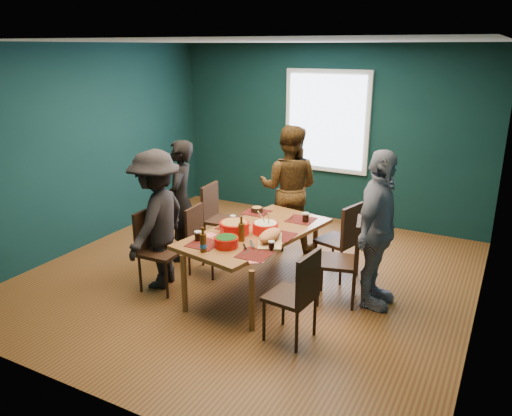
% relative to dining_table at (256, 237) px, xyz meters
% --- Properties ---
extents(room, '(5.01, 5.01, 2.71)m').
position_rel_dining_table_xyz_m(room, '(-0.19, 0.49, 0.75)').
color(room, brown).
rests_on(room, ground).
extents(dining_table, '(1.23, 1.95, 0.69)m').
position_rel_dining_table_xyz_m(dining_table, '(0.00, 0.00, 0.00)').
color(dining_table, '#965A2D').
rests_on(dining_table, floor).
extents(chair_left_far, '(0.44, 0.44, 0.92)m').
position_rel_dining_table_xyz_m(chair_left_far, '(-0.97, 0.72, -0.09)').
color(chair_left_far, black).
rests_on(chair_left_far, floor).
extents(chair_left_mid, '(0.39, 0.39, 0.83)m').
position_rel_dining_table_xyz_m(chair_left_mid, '(-0.78, 0.07, -0.14)').
color(chair_left_mid, black).
rests_on(chair_left_mid, floor).
extents(chair_left_near, '(0.44, 0.44, 0.93)m').
position_rel_dining_table_xyz_m(chair_left_near, '(-1.01, -0.53, -0.08)').
color(chair_left_near, black).
rests_on(chair_left_near, floor).
extents(chair_right_far, '(0.52, 0.52, 0.93)m').
position_rel_dining_table_xyz_m(chair_right_far, '(0.80, 0.70, -0.08)').
color(chair_right_far, black).
rests_on(chair_right_far, floor).
extents(chair_right_mid, '(0.52, 0.52, 0.94)m').
position_rel_dining_table_xyz_m(chair_right_mid, '(1.01, 0.15, -0.07)').
color(chair_right_mid, black).
rests_on(chair_right_mid, floor).
extents(chair_right_near, '(0.45, 0.45, 0.90)m').
position_rel_dining_table_xyz_m(chair_right_near, '(0.86, -0.79, -0.09)').
color(chair_right_near, black).
rests_on(chair_right_near, floor).
extents(person_far_left, '(0.56, 0.67, 1.55)m').
position_rel_dining_table_xyz_m(person_far_left, '(-1.24, 0.30, 0.16)').
color(person_far_left, black).
rests_on(person_far_left, floor).
extents(person_back, '(0.94, 0.80, 1.69)m').
position_rel_dining_table_xyz_m(person_back, '(-0.17, 1.28, 0.22)').
color(person_back, black).
rests_on(person_back, floor).
extents(person_right, '(0.44, 1.00, 1.69)m').
position_rel_dining_table_xyz_m(person_right, '(1.29, 0.24, 0.22)').
color(person_right, silver).
rests_on(person_right, floor).
extents(person_near_left, '(0.76, 1.11, 1.59)m').
position_rel_dining_table_xyz_m(person_near_left, '(-1.02, -0.45, 0.17)').
color(person_near_left, black).
rests_on(person_near_left, floor).
extents(bowl_salad, '(0.33, 0.33, 0.14)m').
position_rel_dining_table_xyz_m(bowl_salad, '(-0.17, -0.17, 0.14)').
color(bowl_salad, red).
rests_on(bowl_salad, dining_table).
extents(bowl_dumpling, '(0.29, 0.29, 0.27)m').
position_rel_dining_table_xyz_m(bowl_dumpling, '(0.12, 0.01, 0.13)').
color(bowl_dumpling, red).
rests_on(bowl_dumpling, dining_table).
extents(bowl_herbs, '(0.25, 0.25, 0.11)m').
position_rel_dining_table_xyz_m(bowl_herbs, '(-0.06, -0.54, 0.12)').
color(bowl_herbs, red).
rests_on(bowl_herbs, dining_table).
extents(cutting_board, '(0.42, 0.62, 0.13)m').
position_rel_dining_table_xyz_m(cutting_board, '(0.28, -0.21, 0.13)').
color(cutting_board, '#D6BC73').
rests_on(cutting_board, dining_table).
extents(small_bowl, '(0.15, 0.15, 0.06)m').
position_rel_dining_table_xyz_m(small_bowl, '(-0.30, 0.61, 0.10)').
color(small_bowl, black).
rests_on(small_bowl, dining_table).
extents(beer_bottle_a, '(0.07, 0.07, 0.26)m').
position_rel_dining_table_xyz_m(beer_bottle_a, '(-0.20, -0.75, 0.16)').
color(beer_bottle_a, '#47280C').
rests_on(beer_bottle_a, dining_table).
extents(beer_bottle_b, '(0.07, 0.07, 0.27)m').
position_rel_dining_table_xyz_m(beer_bottle_b, '(-0.00, -0.32, 0.17)').
color(beer_bottle_b, '#47280C').
rests_on(beer_bottle_b, dining_table).
extents(cola_glass_a, '(0.08, 0.08, 0.10)m').
position_rel_dining_table_xyz_m(cola_glass_a, '(-0.41, -0.53, 0.12)').
color(cola_glass_a, black).
rests_on(cola_glass_a, dining_table).
extents(cola_glass_b, '(0.07, 0.07, 0.09)m').
position_rel_dining_table_xyz_m(cola_glass_b, '(0.39, -0.39, 0.12)').
color(cola_glass_b, black).
rests_on(cola_glass_b, dining_table).
extents(cola_glass_c, '(0.08, 0.08, 0.11)m').
position_rel_dining_table_xyz_m(cola_glass_c, '(0.37, 0.55, 0.13)').
color(cola_glass_c, black).
rests_on(cola_glass_c, dining_table).
extents(cola_glass_d, '(0.07, 0.07, 0.10)m').
position_rel_dining_table_xyz_m(cola_glass_d, '(-0.36, 0.11, 0.12)').
color(cola_glass_d, black).
rests_on(cola_glass_d, dining_table).
extents(napkin_a, '(0.15, 0.15, 0.00)m').
position_rel_dining_table_xyz_m(napkin_a, '(0.37, 0.02, 0.07)').
color(napkin_a, '#FF6B70').
rests_on(napkin_a, dining_table).
extents(napkin_b, '(0.15, 0.15, 0.00)m').
position_rel_dining_table_xyz_m(napkin_b, '(-0.38, -0.34, 0.07)').
color(napkin_b, '#FF6B70').
rests_on(napkin_b, dining_table).
extents(napkin_c, '(0.20, 0.20, 0.00)m').
position_rel_dining_table_xyz_m(napkin_c, '(0.37, -0.70, 0.07)').
color(napkin_c, '#FF6B70').
rests_on(napkin_c, dining_table).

